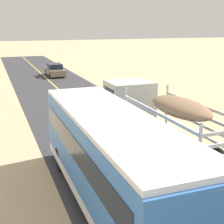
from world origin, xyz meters
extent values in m
cube|color=silver|center=(1.46, 11.85, 1.82)|extent=(2.50, 2.20, 2.20)
cube|color=#192333|center=(1.46, 11.85, 2.27)|extent=(2.53, 1.54, 0.70)
cube|color=brown|center=(1.46, 6.45, 0.72)|extent=(2.50, 6.40, 0.24)
cylinder|color=silver|center=(0.27, 9.59, 1.94)|extent=(0.12, 0.12, 2.20)
cylinder|color=silver|center=(2.65, 9.59, 1.94)|extent=(0.12, 0.12, 2.20)
cylinder|color=silver|center=(0.27, 3.31, 1.94)|extent=(0.12, 0.12, 2.20)
cube|color=silver|center=(0.25, 6.45, 1.28)|extent=(0.08, 6.30, 0.12)
cube|color=silver|center=(2.67, 6.45, 1.28)|extent=(0.08, 6.30, 0.12)
cube|color=silver|center=(0.25, 6.45, 1.72)|extent=(0.08, 6.30, 0.12)
cube|color=silver|center=(2.67, 6.45, 1.72)|extent=(0.08, 6.30, 0.12)
cube|color=silver|center=(0.25, 6.45, 2.16)|extent=(0.08, 6.30, 0.12)
cube|color=silver|center=(2.67, 6.45, 2.16)|extent=(0.08, 6.30, 0.12)
cube|color=silver|center=(0.25, 6.45, 2.60)|extent=(0.08, 6.30, 0.12)
cube|color=silver|center=(2.67, 6.45, 2.60)|extent=(0.08, 6.30, 0.12)
ellipsoid|color=#8C6B4C|center=(1.46, 6.45, 2.69)|extent=(1.75, 3.84, 0.70)
cylinder|color=black|center=(0.37, 11.85, 0.57)|extent=(0.32, 1.10, 1.10)
cylinder|color=black|center=(2.55, 11.85, 0.57)|extent=(0.32, 1.10, 1.10)
cylinder|color=black|center=(0.37, 5.17, 0.57)|extent=(0.32, 1.10, 1.10)
cylinder|color=black|center=(2.55, 5.17, 0.57)|extent=(0.32, 1.10, 1.10)
cube|color=#3872C6|center=(-2.39, 4.54, 1.72)|extent=(2.50, 10.00, 2.70)
cube|color=white|center=(-2.39, 4.54, 3.15)|extent=(2.45, 9.80, 0.16)
cube|color=#192333|center=(-2.39, 4.54, 2.19)|extent=(2.54, 9.20, 0.80)
cube|color=silver|center=(-2.39, 4.54, 0.57)|extent=(2.53, 9.80, 0.36)
cylinder|color=black|center=(-3.49, 7.79, 0.52)|extent=(0.30, 1.00, 1.00)
cylinder|color=black|center=(-1.29, 7.79, 0.52)|extent=(0.30, 1.00, 1.00)
cube|color=#8C7259|center=(1.32, 33.88, 0.53)|extent=(1.80, 4.40, 0.70)
cube|color=#192333|center=(1.32, 33.98, 1.18)|extent=(1.53, 2.20, 0.60)
cylinder|color=black|center=(0.53, 35.20, 0.35)|extent=(0.22, 0.66, 0.66)
cylinder|color=black|center=(2.11, 35.20, 0.35)|extent=(0.22, 0.66, 0.66)
cylinder|color=black|center=(0.53, 32.56, 0.35)|extent=(0.22, 0.66, 0.66)
cylinder|color=black|center=(2.11, 32.56, 0.35)|extent=(0.22, 0.66, 0.66)
camera|label=1|loc=(-5.96, -5.05, 6.13)|focal=52.05mm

